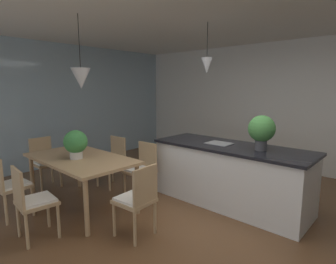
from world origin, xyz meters
TOP-DOWN VIEW (x-y plane):
  - ground_plane at (0.00, 0.00)m, footprint 10.00×8.40m
  - wall_back_kitchen at (0.00, 3.26)m, footprint 10.00×0.12m
  - window_wall_left_glazing at (-4.06, 0.00)m, footprint 0.06×8.40m
  - dining_table at (-1.67, -0.74)m, footprint 1.72×0.95m
  - chair_far_right at (-1.28, 0.11)m, footprint 0.42×0.42m
  - chair_kitchen_end at (-0.44, -0.73)m, footprint 0.43×0.43m
  - chair_window_end at (-2.90, -0.74)m, footprint 0.40×0.40m
  - chair_near_left at (-2.05, -1.58)m, footprint 0.42×0.42m
  - chair_near_right at (-1.29, -1.58)m, footprint 0.44×0.44m
  - chair_far_left at (-2.06, 0.11)m, footprint 0.42×0.42m
  - kitchen_island at (-0.12, 0.81)m, footprint 2.33×0.87m
  - pendant_over_table at (-1.57, -0.72)m, footprint 0.26×0.26m
  - pendant_over_island_main at (-0.57, 0.81)m, footprint 0.16×0.16m
  - potted_plant_on_island at (0.34, 0.81)m, footprint 0.36×0.36m
  - potted_plant_on_table at (-1.64, -0.81)m, footprint 0.33×0.33m
  - vase_on_dining_table at (-1.87, -0.64)m, footprint 0.10×0.10m

SIDE VIEW (x-z plane):
  - ground_plane at x=0.00m, z-range -0.04..0.00m
  - kitchen_island at x=-0.12m, z-range 0.01..0.92m
  - chair_far_right at x=-1.28m, z-range 0.04..0.91m
  - chair_kitchen_end at x=-0.44m, z-range 0.04..0.91m
  - chair_window_end at x=-2.90m, z-range 0.04..0.91m
  - chair_near_left at x=-2.05m, z-range 0.04..0.91m
  - chair_near_right at x=-1.29m, z-range 0.04..0.91m
  - chair_far_left at x=-2.06m, z-range 0.04..0.91m
  - dining_table at x=-1.67m, z-range 0.30..1.05m
  - vase_on_dining_table at x=-1.87m, z-range 0.75..0.97m
  - potted_plant_on_table at x=-1.64m, z-range 0.77..1.18m
  - potted_plant_on_island at x=0.34m, z-range 0.94..1.42m
  - wall_back_kitchen at x=0.00m, z-range 0.00..2.70m
  - window_wall_left_glazing at x=-4.06m, z-range 0.00..2.70m
  - pendant_over_table at x=-1.57m, z-range 1.37..2.35m
  - pendant_over_island_main at x=-0.57m, z-range 1.70..2.45m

